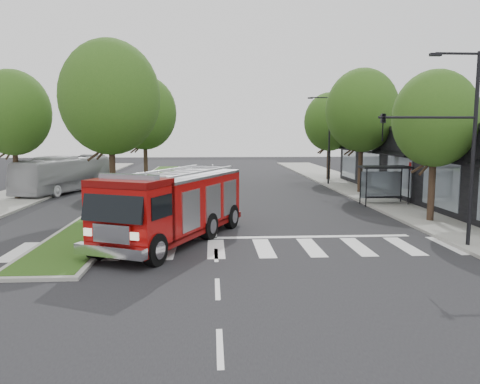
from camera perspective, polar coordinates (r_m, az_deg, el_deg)
The scene contains 15 objects.
ground at distance 22.47m, azimuth -3.03°, elevation -5.08°, with size 140.00×140.00×0.00m, color black.
sidewalk_right at distance 34.69m, azimuth 17.94°, elevation -0.91°, with size 5.00×80.00×0.15m, color gray.
median at distance 40.65m, azimuth -11.73°, elevation 0.45°, with size 3.00×50.00×0.15m.
storefront_row at distance 36.34m, azimuth 24.72°, elevation 2.98°, with size 8.00×30.00×5.00m, color black.
bus_shelter at distance 32.29m, azimuth 17.12°, elevation 2.04°, with size 3.20×1.60×2.61m.
tree_right_near at distance 26.65m, azimuth 22.70°, elevation 8.23°, with size 4.40×4.40×8.05m.
tree_right_mid at distance 37.83m, azimuth 14.67°, elevation 9.60°, with size 5.60×5.60×9.72m.
tree_right_far at distance 47.42m, azimuth 10.86°, elevation 8.40°, with size 5.00×5.00×8.73m.
tree_median_near at distance 28.63m, azimuth -15.56°, elevation 11.04°, with size 5.80×5.80×10.16m.
tree_median_far at distance 42.39m, azimuth -11.57°, elevation 9.41°, with size 5.60×5.60×9.72m.
tree_left_mid at distance 36.69m, azimuth -25.98°, elevation 8.67°, with size 5.20×5.20×9.16m.
streetlight_right_near at distance 20.88m, azimuth 24.56°, elevation 6.25°, with size 4.08×0.22×8.00m.
streetlight_right_far at distance 43.25m, azimuth 10.64°, elevation 6.72°, with size 2.11×0.20×8.00m.
fire_engine at distance 20.76m, azimuth -8.08°, elevation -1.76°, with size 6.47×9.74×3.27m.
city_bus at distance 40.27m, azimuth -20.60°, elevation 2.06°, with size 2.47×10.54×2.94m, color #ABACB0.
Camera 1 is at (-0.16, -21.95, 4.80)m, focal length 35.00 mm.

